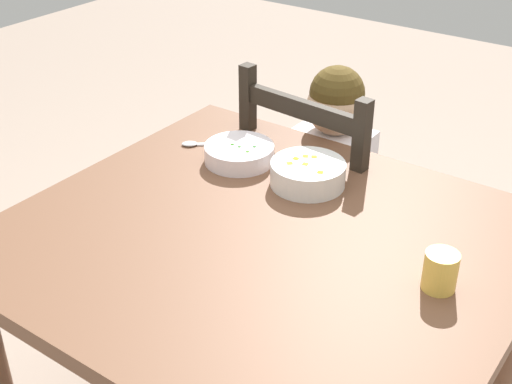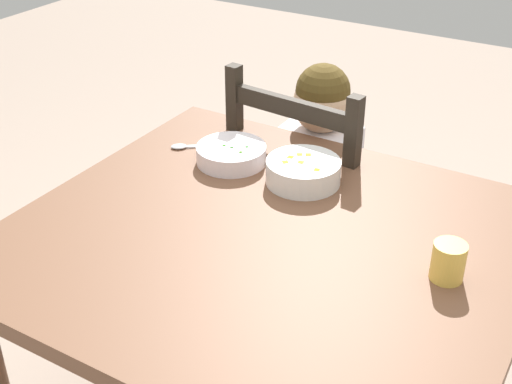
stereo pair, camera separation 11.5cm
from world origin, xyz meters
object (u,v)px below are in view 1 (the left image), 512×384
at_px(bowl_of_peas, 239,153).
at_px(spoon, 197,144).
at_px(dining_table, 263,277).
at_px(child_figure, 327,175).
at_px(dining_chair, 324,223).
at_px(drinking_cup, 440,271).
at_px(bowl_of_carrots, 308,173).

relative_size(bowl_of_peas, spoon, 1.51).
bearing_deg(dining_table, child_figure, 105.11).
height_order(dining_chair, child_figure, dining_chair).
distance_m(child_figure, drinking_cup, 0.75).
bearing_deg(bowl_of_carrots, dining_table, -80.64).
relative_size(dining_table, bowl_of_carrots, 5.95).
bearing_deg(bowl_of_peas, dining_table, -44.77).
distance_m(dining_table, drinking_cup, 0.42).
bearing_deg(dining_table, bowl_of_carrots, 99.36).
xyz_separation_m(dining_table, bowl_of_carrots, (-0.04, 0.25, 0.15)).
bearing_deg(bowl_of_carrots, bowl_of_peas, -180.00).
relative_size(child_figure, drinking_cup, 11.90).
xyz_separation_m(bowl_of_carrots, drinking_cup, (0.43, -0.20, 0.01)).
bearing_deg(spoon, drinking_cup, -14.93).
distance_m(dining_table, bowl_of_carrots, 0.29).
relative_size(dining_table, drinking_cup, 13.64).
xyz_separation_m(dining_chair, bowl_of_peas, (-0.10, -0.30, 0.34)).
bearing_deg(dining_table, dining_chair, 105.43).
height_order(dining_chair, spoon, dining_chair).
xyz_separation_m(child_figure, drinking_cup, (0.53, -0.49, 0.18)).
bearing_deg(bowl_of_peas, dining_chair, 71.35).
height_order(child_figure, bowl_of_carrots, child_figure).
distance_m(dining_table, child_figure, 0.56).
distance_m(dining_chair, bowl_of_carrots, 0.47).
xyz_separation_m(dining_table, spoon, (-0.40, 0.26, 0.12)).
relative_size(bowl_of_peas, bowl_of_carrots, 0.99).
relative_size(dining_chair, drinking_cup, 11.94).
bearing_deg(bowl_of_peas, bowl_of_carrots, 0.00).
xyz_separation_m(child_figure, bowl_of_carrots, (0.11, -0.29, 0.17)).
height_order(dining_table, child_figure, child_figure).
height_order(child_figure, spoon, child_figure).
bearing_deg(drinking_cup, bowl_of_carrots, 154.71).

